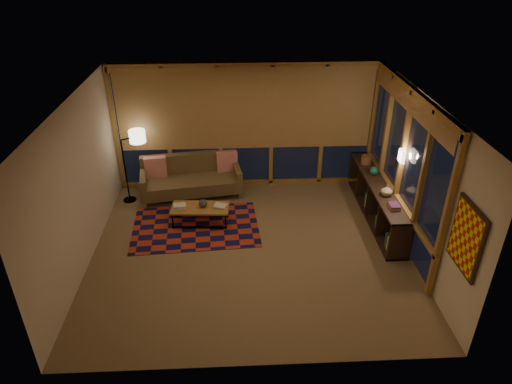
{
  "coord_description": "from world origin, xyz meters",
  "views": [
    {
      "loc": [
        -0.23,
        -6.53,
        4.83
      ],
      "look_at": [
        0.1,
        0.15,
        1.08
      ],
      "focal_mm": 32.0,
      "sensor_mm": 36.0,
      "label": 1
    }
  ],
  "objects_px": {
    "coffee_table": "(201,215)",
    "bookshelf": "(376,200)",
    "sofa": "(191,178)",
    "floor_lamp": "(125,168)"
  },
  "relations": [
    {
      "from": "bookshelf",
      "to": "coffee_table",
      "type": "bearing_deg",
      "value": -178.34
    },
    {
      "from": "sofa",
      "to": "floor_lamp",
      "type": "distance_m",
      "value": 1.35
    },
    {
      "from": "floor_lamp",
      "to": "coffee_table",
      "type": "bearing_deg",
      "value": -64.91
    },
    {
      "from": "coffee_table",
      "to": "bookshelf",
      "type": "bearing_deg",
      "value": 5.56
    },
    {
      "from": "coffee_table",
      "to": "floor_lamp",
      "type": "bearing_deg",
      "value": 151.89
    },
    {
      "from": "sofa",
      "to": "floor_lamp",
      "type": "bearing_deg",
      "value": 177.04
    },
    {
      "from": "coffee_table",
      "to": "bookshelf",
      "type": "xyz_separation_m",
      "value": [
        3.41,
        0.1,
        0.18
      ]
    },
    {
      "from": "sofa",
      "to": "coffee_table",
      "type": "bearing_deg",
      "value": -86.27
    },
    {
      "from": "floor_lamp",
      "to": "sofa",
      "type": "bearing_deg",
      "value": -27.03
    },
    {
      "from": "coffee_table",
      "to": "bookshelf",
      "type": "relative_size",
      "value": 0.37
    }
  ]
}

